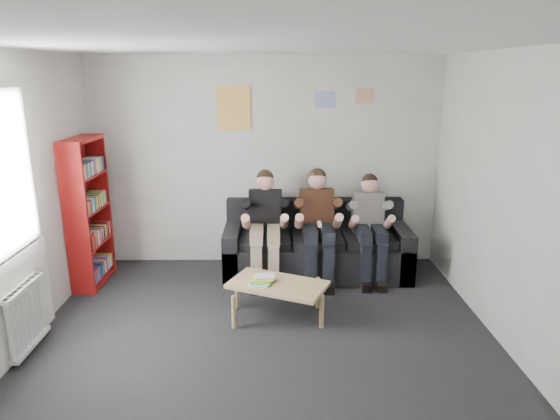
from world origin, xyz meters
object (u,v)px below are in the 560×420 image
bookshelf (89,212)px  person_right (370,228)px  sofa (316,248)px  person_left (265,227)px  coffee_table (278,287)px  person_middle (318,226)px

bookshelf → person_right: (3.37, 0.07, -0.23)m
person_right → bookshelf: bearing=-179.3°
sofa → person_right: 0.75m
sofa → bookshelf: bookshelf is taller
sofa → person_left: (-0.64, -0.21, 0.36)m
sofa → coffee_table: sofa is taller
person_middle → bookshelf: bearing=178.2°
sofa → person_left: 0.76m
person_left → person_middle: bearing=2.5°
coffee_table → person_left: (-0.14, 1.03, 0.33)m
person_left → person_right: (1.28, 0.00, -0.02)m
coffee_table → bookshelf: bearing=156.7°
person_right → coffee_table: bearing=-138.2°
person_middle → person_left: bearing=176.6°
bookshelf → person_right: bearing=2.7°
sofa → coffee_table: (-0.50, -1.24, 0.02)m
person_left → sofa: bearing=20.3°
bookshelf → person_left: bearing=3.4°
person_middle → person_right: (0.64, 0.00, -0.02)m
sofa → person_middle: (0.00, -0.21, 0.36)m
sofa → bookshelf: size_ratio=1.30×
bookshelf → person_left: size_ratio=1.32×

